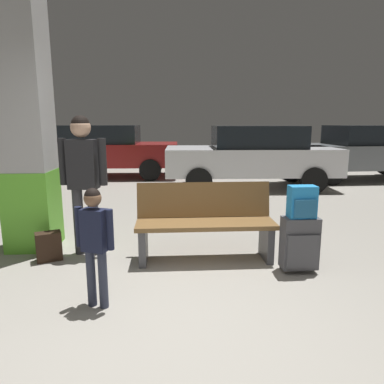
{
  "coord_description": "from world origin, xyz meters",
  "views": [
    {
      "loc": [
        -0.02,
        -2.41,
        1.59
      ],
      "look_at": [
        0.22,
        1.3,
        0.85
      ],
      "focal_mm": 32.83,
      "sensor_mm": 36.0,
      "label": 1
    }
  ],
  "objects_px": {
    "parked_car_near": "(252,155)",
    "adult": "(83,171)",
    "backpack_bright": "(302,202)",
    "parked_car_far": "(106,150)",
    "backpack_dark_floor": "(49,246)",
    "bench": "(205,222)",
    "child": "(95,235)",
    "suitcase": "(300,243)",
    "parked_car_side": "(365,151)",
    "structural_pillar": "(25,123)"
  },
  "relations": [
    {
      "from": "backpack_bright",
      "to": "adult",
      "type": "height_order",
      "value": "adult"
    },
    {
      "from": "suitcase",
      "to": "parked_car_near",
      "type": "height_order",
      "value": "parked_car_near"
    },
    {
      "from": "bench",
      "to": "backpack_bright",
      "type": "relative_size",
      "value": 4.71
    },
    {
      "from": "child",
      "to": "parked_car_near",
      "type": "bearing_deg",
      "value": 64.63
    },
    {
      "from": "backpack_dark_floor",
      "to": "parked_car_side",
      "type": "bearing_deg",
      "value": 38.78
    },
    {
      "from": "suitcase",
      "to": "parked_car_near",
      "type": "relative_size",
      "value": 0.15
    },
    {
      "from": "parked_car_far",
      "to": "parked_car_near",
      "type": "xyz_separation_m",
      "value": [
        3.87,
        -2.01,
        0.0
      ]
    },
    {
      "from": "parked_car_far",
      "to": "parked_car_near",
      "type": "distance_m",
      "value": 4.37
    },
    {
      "from": "structural_pillar",
      "to": "parked_car_near",
      "type": "height_order",
      "value": "structural_pillar"
    },
    {
      "from": "backpack_dark_floor",
      "to": "parked_car_side",
      "type": "relative_size",
      "value": 0.08
    },
    {
      "from": "adult",
      "to": "backpack_bright",
      "type": "bearing_deg",
      "value": -16.03
    },
    {
      "from": "suitcase",
      "to": "parked_car_side",
      "type": "xyz_separation_m",
      "value": [
        4.08,
        6.03,
        0.48
      ]
    },
    {
      "from": "structural_pillar",
      "to": "backpack_bright",
      "type": "relative_size",
      "value": 9.37
    },
    {
      "from": "structural_pillar",
      "to": "backpack_dark_floor",
      "type": "xyz_separation_m",
      "value": [
        0.33,
        -0.48,
        -1.41
      ]
    },
    {
      "from": "backpack_bright",
      "to": "adult",
      "type": "bearing_deg",
      "value": 163.97
    },
    {
      "from": "parked_car_side",
      "to": "parked_car_near",
      "type": "xyz_separation_m",
      "value": [
        -3.44,
        -1.03,
        0.0
      ]
    },
    {
      "from": "suitcase",
      "to": "parked_car_near",
      "type": "bearing_deg",
      "value": 82.73
    },
    {
      "from": "backpack_dark_floor",
      "to": "parked_car_far",
      "type": "distance_m",
      "value": 6.56
    },
    {
      "from": "suitcase",
      "to": "backpack_bright",
      "type": "xyz_separation_m",
      "value": [
        0.0,
        -0.0,
        0.45
      ]
    },
    {
      "from": "backpack_dark_floor",
      "to": "parked_car_near",
      "type": "relative_size",
      "value": 0.08
    },
    {
      "from": "bench",
      "to": "parked_car_side",
      "type": "bearing_deg",
      "value": 47.81
    },
    {
      "from": "backpack_bright",
      "to": "backpack_dark_floor",
      "type": "relative_size",
      "value": 1.0
    },
    {
      "from": "bench",
      "to": "adult",
      "type": "height_order",
      "value": "adult"
    },
    {
      "from": "adult",
      "to": "bench",
      "type": "bearing_deg",
      "value": -9.23
    },
    {
      "from": "suitcase",
      "to": "parked_car_side",
      "type": "bearing_deg",
      "value": 55.92
    },
    {
      "from": "parked_car_far",
      "to": "parked_car_near",
      "type": "relative_size",
      "value": 1.0
    },
    {
      "from": "structural_pillar",
      "to": "backpack_dark_floor",
      "type": "bearing_deg",
      "value": -55.75
    },
    {
      "from": "parked_car_side",
      "to": "parked_car_near",
      "type": "distance_m",
      "value": 3.59
    },
    {
      "from": "adult",
      "to": "backpack_dark_floor",
      "type": "distance_m",
      "value": 0.97
    },
    {
      "from": "structural_pillar",
      "to": "parked_car_side",
      "type": "distance_m",
      "value": 8.84
    },
    {
      "from": "child",
      "to": "bench",
      "type": "bearing_deg",
      "value": 45.27
    },
    {
      "from": "bench",
      "to": "child",
      "type": "distance_m",
      "value": 1.5
    },
    {
      "from": "child",
      "to": "structural_pillar",
      "type": "bearing_deg",
      "value": 124.93
    },
    {
      "from": "bench",
      "to": "structural_pillar",
      "type": "bearing_deg",
      "value": 166.21
    },
    {
      "from": "structural_pillar",
      "to": "parked_car_side",
      "type": "xyz_separation_m",
      "value": [
        7.21,
        5.05,
        -0.78
      ]
    },
    {
      "from": "parked_car_side",
      "to": "backpack_dark_floor",
      "type": "bearing_deg",
      "value": -141.22
    },
    {
      "from": "child",
      "to": "parked_car_near",
      "type": "height_order",
      "value": "parked_car_near"
    },
    {
      "from": "child",
      "to": "parked_car_far",
      "type": "bearing_deg",
      "value": 99.06
    },
    {
      "from": "parked_car_side",
      "to": "bench",
      "type": "bearing_deg",
      "value": -132.19
    },
    {
      "from": "adult",
      "to": "child",
      "type": "bearing_deg",
      "value": -73.71
    },
    {
      "from": "structural_pillar",
      "to": "child",
      "type": "height_order",
      "value": "structural_pillar"
    },
    {
      "from": "parked_car_near",
      "to": "adult",
      "type": "bearing_deg",
      "value": -125.12
    },
    {
      "from": "backpack_bright",
      "to": "adult",
      "type": "distance_m",
      "value": 2.51
    },
    {
      "from": "structural_pillar",
      "to": "backpack_dark_floor",
      "type": "distance_m",
      "value": 1.53
    },
    {
      "from": "structural_pillar",
      "to": "suitcase",
      "type": "bearing_deg",
      "value": -17.5
    },
    {
      "from": "backpack_bright",
      "to": "parked_car_side",
      "type": "height_order",
      "value": "parked_car_side"
    },
    {
      "from": "suitcase",
      "to": "adult",
      "type": "distance_m",
      "value": 2.59
    },
    {
      "from": "backpack_dark_floor",
      "to": "adult",
      "type": "bearing_deg",
      "value": 24.58
    },
    {
      "from": "parked_car_far",
      "to": "adult",
      "type": "bearing_deg",
      "value": -82.46
    },
    {
      "from": "bench",
      "to": "backpack_dark_floor",
      "type": "bearing_deg",
      "value": 178.53
    }
  ]
}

